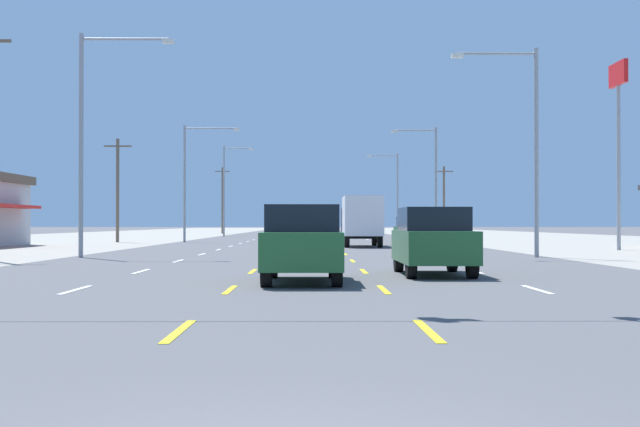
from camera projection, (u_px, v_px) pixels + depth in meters
ground_plane at (310, 242)px, 71.11m from camera, size 572.00×572.00×0.00m
lot_apron_left at (10, 242)px, 70.87m from camera, size 28.00×440.00×0.01m
lot_apron_right at (609, 242)px, 71.34m from camera, size 28.00×440.00×0.01m
lane_markings at (311, 235)px, 109.60m from camera, size 10.64×227.60×0.01m
signal_span_wire at (293, 51)px, 16.51m from camera, size 27.31×0.53×8.56m
suv_center_turn_nearest at (302, 242)px, 22.18m from camera, size 1.98×4.90×1.98m
suv_inner_right_near at (433, 240)px, 25.31m from camera, size 1.98×4.90×1.98m
box_truck_inner_right_mid at (361, 218)px, 55.94m from camera, size 2.40×7.20×3.23m
suv_far_right_midfar at (411, 230)px, 59.83m from camera, size 1.98×4.90×1.98m
hatchback_center_turn_far at (310, 231)px, 82.97m from camera, size 1.72×3.90×1.54m
sedan_inner_left_farther at (282, 230)px, 104.07m from camera, size 1.80×4.50×1.46m
suv_far_right_farthest at (358, 227)px, 132.60m from camera, size 1.98×4.90×1.98m
pole_sign_right_row_1 at (618, 108)px, 48.70m from camera, size 0.24×2.48×10.62m
streetlight_left_row_0 at (91, 128)px, 38.33m from camera, size 4.22×0.26×9.98m
streetlight_right_row_0 at (528, 136)px, 38.51m from camera, size 3.89×0.26×9.36m
streetlight_left_row_1 at (191, 174)px, 69.45m from camera, size 4.55×0.26×9.44m
streetlight_right_row_1 at (431, 176)px, 69.63m from camera, size 3.71×0.26×9.29m
streetlight_left_row_2 at (227, 185)px, 100.58m from camera, size 3.56×0.26×10.54m
streetlight_right_row_2 at (395, 189)px, 100.76m from camera, size 3.68×0.26×9.70m
utility_pole_left_row_1 at (118, 188)px, 68.95m from camera, size 2.20×0.26×8.30m
utility_pole_right_row_2 at (444, 200)px, 100.98m from camera, size 2.20×0.26×8.20m
utility_pole_left_row_3 at (222, 199)px, 127.78m from camera, size 2.20×0.26×9.83m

